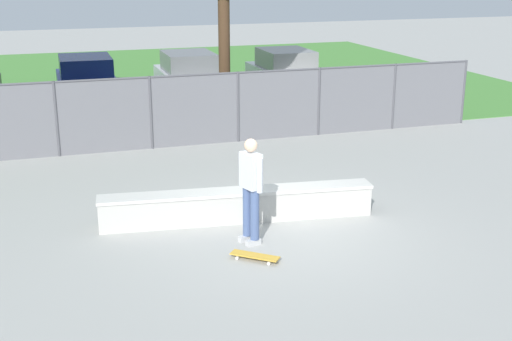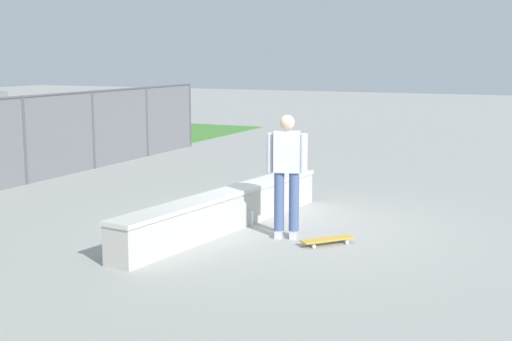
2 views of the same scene
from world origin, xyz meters
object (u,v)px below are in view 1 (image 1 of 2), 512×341
skateboard (255,256)px  car_silver (190,77)px  concrete_ledge (238,205)px  skateboarder (251,186)px  car_white (287,74)px  car_blue (87,82)px

skateboard → car_silver: 13.00m
concrete_ledge → skateboarder: 1.27m
concrete_ledge → skateboard: 1.78m
concrete_ledge → skateboard: (-0.24, -1.74, -0.23)m
concrete_ledge → car_white: size_ratio=1.19×
skateboarder → car_white: 12.90m
skateboarder → skateboard: bearing=-102.7°
car_silver → car_white: bearing=-5.0°
concrete_ledge → skateboard: concrete_ledge is taller
car_white → concrete_ledge: bearing=-114.9°
concrete_ledge → skateboarder: (-0.08, -1.05, 0.71)m
skateboard → car_blue: car_blue is taller
car_blue → car_white: bearing=-3.0°
skateboarder → skateboard: (-0.16, -0.70, -0.94)m
car_blue → car_silver: same height
concrete_ledge → skateboarder: size_ratio=2.78×
concrete_ledge → skateboarder: bearing=-94.4°
car_silver → skateboarder: bearing=-98.1°
skateboarder → car_silver: size_ratio=0.43×
skateboarder → car_blue: 12.31m
car_silver → car_white: same height
concrete_ledge → car_silver: 11.23m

